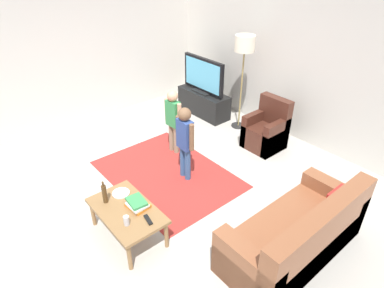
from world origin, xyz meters
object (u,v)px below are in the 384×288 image
object	(u,v)px
tv_remote	(148,220)
coffee_table	(127,213)
child_near_tv	(173,116)
bottle	(105,194)
couch	(299,237)
child_center	(185,137)
floor_lamp	(245,49)
tv_stand	(204,103)
book_stack	(137,204)
plate	(121,193)
soda_can	(126,221)
tv	(203,76)
armchair	(267,132)

from	to	relation	value
tv_remote	coffee_table	bearing A→B (deg)	-151.97
child_near_tv	bottle	world-z (taller)	child_near_tv
couch	child_near_tv	world-z (taller)	child_near_tv
child_near_tv	child_center	size ratio (longest dim) A/B	0.96
floor_lamp	coffee_table	xyz separation A→B (m)	(1.12, -3.18, -1.17)
tv_stand	tv_remote	distance (m)	3.74
coffee_table	book_stack	xyz separation A→B (m)	(0.05, 0.13, 0.10)
couch	child_center	size ratio (longest dim) A/B	1.52
tv_stand	bottle	bearing A→B (deg)	-61.34
floor_lamp	child_near_tv	world-z (taller)	floor_lamp
plate	soda_can	bearing A→B (deg)	-22.94
tv_stand	plate	world-z (taller)	tv_stand
plate	book_stack	bearing A→B (deg)	4.64
coffee_table	plate	bearing A→B (deg)	161.55
tv	child_near_tv	xyz separation A→B (m)	(0.80, -1.38, -0.16)
child_near_tv	child_center	world-z (taller)	child_center
child_near_tv	bottle	xyz separation A→B (m)	(0.92, -1.74, -0.13)
book_stack	bottle	bearing A→B (deg)	-142.95
tv	plate	distance (m)	3.39
tv_stand	child_near_tv	xyz separation A→B (m)	(0.80, -1.40, 0.44)
coffee_table	soda_can	bearing A→B (deg)	-28.61
tv	tv_remote	distance (m)	3.74
child_near_tv	armchair	bearing A→B (deg)	55.83
coffee_table	bottle	world-z (taller)	bottle
couch	tv_remote	xyz separation A→B (m)	(-1.21, -1.23, 0.14)
tv	floor_lamp	world-z (taller)	floor_lamp
tv	book_stack	size ratio (longest dim) A/B	3.80
couch	tv	bearing A→B (deg)	154.56
plate	child_center	bearing A→B (deg)	98.97
book_stack	bottle	distance (m)	0.42
bottle	tv_remote	world-z (taller)	bottle
armchair	coffee_table	world-z (taller)	armchair
couch	bottle	world-z (taller)	couch
tv_stand	tv	distance (m)	0.60
coffee_table	book_stack	world-z (taller)	book_stack
child_near_tv	plate	xyz separation A→B (m)	(0.90, -1.52, -0.26)
coffee_table	bottle	bearing A→B (deg)	-156.80
tv	book_stack	distance (m)	3.55
armchair	plate	xyz separation A→B (m)	(-0.02, -2.88, 0.13)
tv_stand	plate	xyz separation A→B (m)	(1.70, -2.92, 0.18)
armchair	child_near_tv	distance (m)	1.69
book_stack	soda_can	xyz separation A→B (m)	(0.17, -0.25, 0.01)
couch	plate	size ratio (longest dim) A/B	8.18
couch	soda_can	bearing A→B (deg)	-132.10
child_center	bottle	world-z (taller)	child_center
tv_stand	child_near_tv	size ratio (longest dim) A/B	1.06
armchair	soda_can	distance (m)	3.15
coffee_table	tv_stand	bearing A→B (deg)	123.46
tv	child_center	bearing A→B (deg)	-48.45
armchair	floor_lamp	bearing A→B (deg)	167.15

